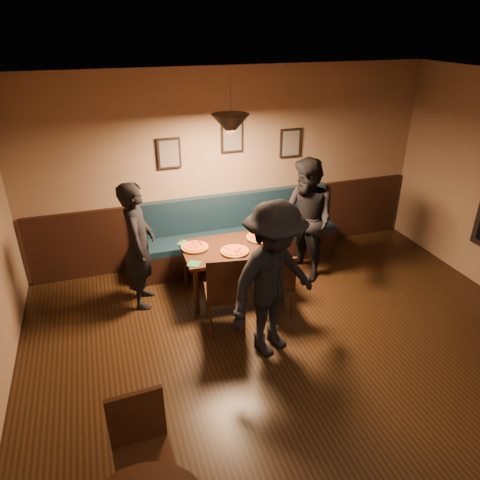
% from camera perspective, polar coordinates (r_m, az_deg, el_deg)
% --- Properties ---
extents(floor, '(7.00, 7.00, 0.00)m').
position_cam_1_polar(floor, '(4.54, 13.37, -21.80)').
color(floor, black).
rests_on(floor, ground).
extents(ceiling, '(7.00, 7.00, 0.00)m').
position_cam_1_polar(ceiling, '(3.12, 18.88, 15.20)').
color(ceiling, silver).
rests_on(ceiling, ground).
extents(wall_back, '(6.00, 0.00, 6.00)m').
position_cam_1_polar(wall_back, '(6.54, -1.08, 9.25)').
color(wall_back, '#8C704F').
rests_on(wall_back, ground).
extents(wainscot, '(5.88, 0.06, 1.00)m').
position_cam_1_polar(wainscot, '(6.83, -0.94, 1.95)').
color(wainscot, black).
rests_on(wainscot, ground).
extents(booth_bench, '(3.00, 0.60, 1.00)m').
position_cam_1_polar(booth_bench, '(6.60, -0.24, 1.03)').
color(booth_bench, '#0F232D').
rests_on(booth_bench, ground).
extents(picture_left, '(0.32, 0.04, 0.42)m').
position_cam_1_polar(picture_left, '(6.23, -9.10, 10.92)').
color(picture_left, black).
rests_on(picture_left, wall_back).
extents(picture_center, '(0.32, 0.04, 0.42)m').
position_cam_1_polar(picture_center, '(6.39, -1.03, 13.03)').
color(picture_center, black).
rests_on(picture_center, wall_back).
extents(picture_right, '(0.32, 0.04, 0.42)m').
position_cam_1_polar(picture_right, '(6.74, 6.47, 12.27)').
color(picture_right, black).
rests_on(picture_right, wall_back).
extents(pendant_lamp, '(0.44, 0.44, 0.25)m').
position_cam_1_polar(pendant_lamp, '(5.24, -1.24, 14.50)').
color(pendant_lamp, black).
rests_on(pendant_lamp, ceiling).
extents(dining_table, '(1.29, 0.84, 0.68)m').
position_cam_1_polar(dining_table, '(5.94, -1.06, -3.83)').
color(dining_table, black).
rests_on(dining_table, floor).
extents(chair_near_left, '(0.52, 0.52, 1.02)m').
position_cam_1_polar(chair_near_left, '(5.19, -1.96, -6.49)').
color(chair_near_left, black).
rests_on(chair_near_left, floor).
extents(chair_near_right, '(0.41, 0.41, 0.84)m').
position_cam_1_polar(chair_near_right, '(5.53, 4.64, -5.44)').
color(chair_near_right, black).
rests_on(chair_near_right, floor).
extents(diner_left, '(0.51, 0.67, 1.65)m').
position_cam_1_polar(diner_left, '(5.63, -12.85, -0.71)').
color(diner_left, black).
rests_on(diner_left, floor).
extents(diner_right, '(0.81, 0.95, 1.73)m').
position_cam_1_polar(diner_right, '(6.15, 8.50, 2.45)').
color(diner_right, black).
rests_on(diner_right, floor).
extents(diner_front, '(1.31, 1.06, 1.77)m').
position_cam_1_polar(diner_front, '(4.67, 4.32, -5.24)').
color(diner_front, black).
rests_on(diner_front, floor).
extents(pizza_a, '(0.45, 0.45, 0.04)m').
position_cam_1_polar(pizza_a, '(5.75, -5.81, -0.92)').
color(pizza_a, orange).
rests_on(pizza_a, dining_table).
extents(pizza_b, '(0.37, 0.37, 0.04)m').
position_cam_1_polar(pizza_b, '(5.63, -0.69, -1.44)').
color(pizza_b, '#C38624').
rests_on(pizza_b, dining_table).
extents(pizza_c, '(0.47, 0.47, 0.04)m').
position_cam_1_polar(pizza_c, '(5.99, 2.66, 0.36)').
color(pizza_c, gold).
rests_on(pizza_c, dining_table).
extents(soda_glass, '(0.07, 0.07, 0.14)m').
position_cam_1_polar(soda_glass, '(5.64, 5.75, -0.91)').
color(soda_glass, black).
rests_on(soda_glass, dining_table).
extents(tabasco_bottle, '(0.03, 0.03, 0.11)m').
position_cam_1_polar(tabasco_bottle, '(5.87, 3.85, 0.12)').
color(tabasco_bottle, '#A61005').
rests_on(tabasco_bottle, dining_table).
extents(napkin_a, '(0.20, 0.20, 0.01)m').
position_cam_1_polar(napkin_a, '(5.90, -7.15, -0.44)').
color(napkin_a, '#1D6E37').
rests_on(napkin_a, dining_table).
extents(napkin_b, '(0.20, 0.20, 0.01)m').
position_cam_1_polar(napkin_b, '(5.41, -5.92, -3.05)').
color(napkin_b, '#1B6832').
rests_on(napkin_b, dining_table).
extents(cutlery_set, '(0.21, 0.04, 0.00)m').
position_cam_1_polar(cutlery_set, '(5.48, 0.11, -2.49)').
color(cutlery_set, silver).
rests_on(cutlery_set, dining_table).
extents(cafe_chair_far, '(0.44, 0.44, 0.95)m').
position_cam_1_polar(cafe_chair_far, '(3.66, -12.18, -25.94)').
color(cafe_chair_far, '#33180E').
rests_on(cafe_chair_far, floor).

